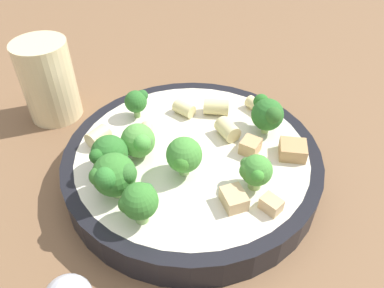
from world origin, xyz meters
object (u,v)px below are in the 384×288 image
object	(u,v)px
broccoli_floret_0	(255,171)
rigatoni_5	(225,128)
chicken_chunk_2	(293,150)
broccoli_floret_3	(184,156)
pasta_bowl	(192,161)
rigatoni_1	(147,133)
rigatoni_3	(258,106)
broccoli_floret_2	(136,101)
broccoli_floret_7	(109,154)
rigatoni_0	(98,136)
chicken_chunk_3	(271,205)
chicken_chunk_1	(250,146)
rigatoni_2	(216,107)
chicken_chunk_0	(234,199)
broccoli_floret_5	(268,114)
broccoli_floret_6	(114,175)
drinking_glass	(50,86)
broccoli_floret_4	(139,202)
rigatoni_4	(184,109)

from	to	relation	value
broccoli_floret_0	rigatoni_5	size ratio (longest dim) A/B	1.41
rigatoni_5	chicken_chunk_2	bearing A→B (deg)	-150.44
broccoli_floret_3	pasta_bowl	bearing A→B (deg)	-46.55
rigatoni_1	rigatoni_3	world-z (taller)	same
broccoli_floret_2	broccoli_floret_7	distance (m)	0.09
broccoli_floret_7	rigatoni_0	distance (m)	0.04
broccoli_floret_0	chicken_chunk_2	bearing A→B (deg)	-79.59
rigatoni_3	chicken_chunk_3	size ratio (longest dim) A/B	1.64
broccoli_floret_7	chicken_chunk_3	bearing A→B (deg)	-142.17
chicken_chunk_1	broccoli_floret_3	bearing A→B (deg)	82.32
rigatoni_0	rigatoni_2	world-z (taller)	same
rigatoni_2	chicken_chunk_2	world-z (taller)	rigatoni_2
rigatoni_5	chicken_chunk_0	size ratio (longest dim) A/B	1.07
broccoli_floret_5	rigatoni_0	size ratio (longest dim) A/B	1.79
broccoli_floret_2	rigatoni_1	size ratio (longest dim) A/B	1.38
chicken_chunk_0	chicken_chunk_3	xyz separation A→B (m)	(-0.02, -0.02, -0.00)
broccoli_floret_7	chicken_chunk_3	size ratio (longest dim) A/B	2.15
pasta_bowl	broccoli_floret_0	bearing A→B (deg)	-164.10
broccoli_floret_6	chicken_chunk_2	world-z (taller)	broccoli_floret_6
rigatoni_2	chicken_chunk_0	bearing A→B (deg)	150.43
chicken_chunk_1	drinking_glass	size ratio (longest dim) A/B	0.19
drinking_glass	chicken_chunk_0	bearing A→B (deg)	-163.44
broccoli_floret_4	broccoli_floret_0	bearing A→B (deg)	-102.50
chicken_chunk_0	broccoli_floret_6	bearing A→B (deg)	51.44
broccoli_floret_2	rigatoni_0	bearing A→B (deg)	109.52
broccoli_floret_0	chicken_chunk_2	world-z (taller)	broccoli_floret_0
pasta_bowl	broccoli_floret_6	xyz separation A→B (m)	(-0.01, 0.09, 0.04)
broccoli_floret_0	rigatoni_0	bearing A→B (deg)	34.60
rigatoni_4	drinking_glass	world-z (taller)	drinking_glass
pasta_bowl	rigatoni_4	distance (m)	0.07
broccoli_floret_4	drinking_glass	world-z (taller)	drinking_glass
rigatoni_2	chicken_chunk_3	distance (m)	0.14
rigatoni_2	drinking_glass	world-z (taller)	drinking_glass
broccoli_floret_0	chicken_chunk_3	world-z (taller)	broccoli_floret_0
broccoli_floret_3	drinking_glass	distance (m)	0.22
broccoli_floret_2	rigatoni_0	size ratio (longest dim) A/B	1.43
broccoli_floret_2	rigatoni_3	size ratio (longest dim) A/B	1.12
broccoli_floret_5	rigatoni_0	distance (m)	0.18
broccoli_floret_4	chicken_chunk_3	distance (m)	0.11
rigatoni_3	rigatoni_1	bearing A→B (deg)	77.58
chicken_chunk_1	rigatoni_4	bearing A→B (deg)	13.28
broccoli_floret_7	rigatoni_4	world-z (taller)	broccoli_floret_7
broccoli_floret_4	chicken_chunk_0	xyz separation A→B (m)	(-0.03, -0.08, -0.02)
broccoli_floret_6	drinking_glass	bearing A→B (deg)	-0.83
broccoli_floret_4	rigatoni_5	bearing A→B (deg)	-67.96
broccoli_floret_2	rigatoni_5	world-z (taller)	broccoli_floret_2
broccoli_floret_2	chicken_chunk_3	distance (m)	0.19
broccoli_floret_6	chicken_chunk_0	distance (m)	0.10
rigatoni_0	rigatoni_1	size ratio (longest dim) A/B	0.97
rigatoni_2	chicken_chunk_0	size ratio (longest dim) A/B	1.20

